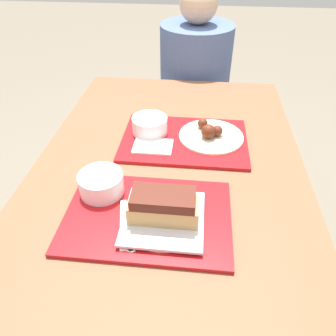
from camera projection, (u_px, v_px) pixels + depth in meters
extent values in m
plane|color=#706656|center=(166.00, 310.00, 1.43)|extent=(12.00, 12.00, 0.00)
cube|color=brown|center=(166.00, 189.00, 0.99)|extent=(0.87, 1.54, 0.04)
cylinder|color=brown|center=(112.00, 151.00, 1.79)|extent=(0.07, 0.07, 0.70)
cylinder|color=brown|center=(251.00, 159.00, 1.73)|extent=(0.07, 0.07, 0.70)
cube|color=brown|center=(184.00, 111.00, 1.93)|extent=(0.83, 0.28, 0.04)
cylinder|color=brown|center=(128.00, 141.00, 2.10)|extent=(0.06, 0.06, 0.44)
cylinder|color=brown|center=(239.00, 147.00, 2.05)|extent=(0.06, 0.06, 0.44)
cube|color=#B21419|center=(148.00, 216.00, 0.87)|extent=(0.44, 0.31, 0.01)
cube|color=#B21419|center=(184.00, 140.00, 1.16)|extent=(0.44, 0.31, 0.01)
cylinder|color=silver|center=(101.00, 183.00, 0.92)|extent=(0.13, 0.13, 0.06)
cylinder|color=beige|center=(100.00, 177.00, 0.90)|extent=(0.11, 0.11, 0.01)
cylinder|color=beige|center=(163.00, 220.00, 0.84)|extent=(0.20, 0.20, 0.01)
cube|color=silver|center=(163.00, 218.00, 0.84)|extent=(0.21, 0.21, 0.01)
cube|color=tan|center=(163.00, 210.00, 0.82)|extent=(0.17, 0.08, 0.05)
cube|color=#4C1E14|center=(163.00, 198.00, 0.80)|extent=(0.16, 0.08, 0.03)
cube|color=white|center=(132.00, 224.00, 0.83)|extent=(0.05, 0.17, 0.00)
cube|color=white|center=(140.00, 225.00, 0.83)|extent=(0.04, 0.17, 0.00)
cube|color=white|center=(123.00, 224.00, 0.84)|extent=(0.05, 0.17, 0.00)
cube|color=#3F3F47|center=(141.00, 195.00, 0.92)|extent=(0.04, 0.03, 0.01)
cylinder|color=silver|center=(150.00, 125.00, 1.17)|extent=(0.13, 0.13, 0.06)
cylinder|color=beige|center=(150.00, 119.00, 1.15)|extent=(0.11, 0.11, 0.01)
cylinder|color=beige|center=(211.00, 136.00, 1.16)|extent=(0.23, 0.23, 0.01)
sphere|color=#562314|center=(217.00, 131.00, 1.14)|extent=(0.04, 0.04, 0.04)
sphere|color=#562314|center=(203.00, 123.00, 1.19)|extent=(0.04, 0.04, 0.04)
sphere|color=#562314|center=(208.00, 131.00, 1.13)|extent=(0.05, 0.05, 0.05)
cube|color=white|center=(153.00, 146.00, 1.11)|extent=(0.13, 0.09, 0.01)
cylinder|color=#4C6093|center=(195.00, 70.00, 1.77)|extent=(0.38, 0.38, 0.47)
sphere|color=tan|center=(199.00, 4.00, 1.57)|extent=(0.19, 0.19, 0.19)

